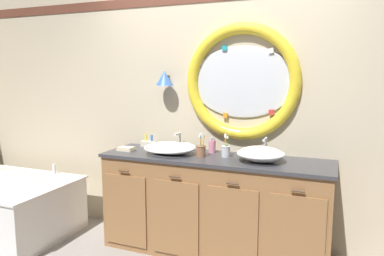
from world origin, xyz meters
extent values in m
cube|color=beige|center=(0.00, 0.59, 1.30)|extent=(6.40, 0.08, 2.60)
ellipsoid|color=silver|center=(0.23, 0.54, 1.55)|extent=(0.95, 0.02, 0.65)
torus|color=yellow|center=(0.23, 0.53, 1.55)|extent=(1.06, 0.11, 1.06)
cube|color=green|center=(0.71, 0.52, 1.53)|extent=(0.05, 0.01, 0.05)
cube|color=silver|center=(0.49, 0.52, 1.82)|extent=(0.05, 0.01, 0.05)
cube|color=teal|center=(0.07, 0.52, 1.86)|extent=(0.05, 0.01, 0.05)
cube|color=purple|center=(-0.19, 0.52, 1.70)|extent=(0.05, 0.01, 0.05)
cube|color=#2866B7|center=(-0.21, 0.52, 1.44)|extent=(0.05, 0.01, 0.05)
cube|color=orange|center=(0.09, 0.52, 1.24)|extent=(0.05, 0.01, 0.05)
cube|color=red|center=(0.51, 0.52, 1.29)|extent=(0.05, 0.01, 0.05)
cylinder|color=#4C3823|center=(-0.50, 0.51, 1.60)|extent=(0.02, 0.09, 0.02)
cone|color=blue|center=(-0.50, 0.46, 1.58)|extent=(0.17, 0.17, 0.14)
cube|color=olive|center=(0.06, 0.28, 0.43)|extent=(2.01, 0.54, 0.87)
cube|color=#38383D|center=(0.06, 0.28, 0.88)|extent=(2.04, 0.58, 0.03)
cube|color=#38383D|center=(0.06, 0.54, 0.81)|extent=(2.01, 0.02, 0.11)
cube|color=olive|center=(-0.69, 0.00, 0.39)|extent=(0.42, 0.02, 0.66)
cylinder|color=#422D1E|center=(-0.69, -0.01, 0.76)|extent=(0.10, 0.01, 0.01)
cube|color=olive|center=(-0.19, 0.00, 0.39)|extent=(0.42, 0.02, 0.66)
cylinder|color=#422D1E|center=(-0.19, -0.01, 0.76)|extent=(0.10, 0.01, 0.01)
cube|color=olive|center=(0.31, 0.00, 0.39)|extent=(0.42, 0.02, 0.66)
cylinder|color=#422D1E|center=(0.31, -0.01, 0.76)|extent=(0.10, 0.01, 0.01)
cube|color=olive|center=(0.82, 0.00, 0.39)|extent=(0.42, 0.02, 0.66)
cylinder|color=#422D1E|center=(0.82, -0.01, 0.76)|extent=(0.10, 0.01, 0.01)
cylinder|color=silver|center=(-1.76, 0.28, 0.61)|extent=(0.04, 0.04, 0.11)
ellipsoid|color=white|center=(-0.35, 0.25, 0.95)|extent=(0.46, 0.31, 0.11)
torus|color=white|center=(-0.35, 0.25, 0.96)|extent=(0.48, 0.48, 0.02)
cylinder|color=silver|center=(-0.35, 0.25, 0.96)|extent=(0.03, 0.03, 0.01)
ellipsoid|color=white|center=(0.48, 0.25, 0.96)|extent=(0.38, 0.29, 0.13)
torus|color=white|center=(0.48, 0.25, 0.97)|extent=(0.40, 0.40, 0.02)
cylinder|color=silver|center=(0.48, 0.25, 0.97)|extent=(0.03, 0.03, 0.01)
cylinder|color=silver|center=(-0.35, 0.48, 0.91)|extent=(0.05, 0.05, 0.02)
cylinder|color=silver|center=(-0.35, 0.48, 0.99)|extent=(0.02, 0.02, 0.14)
sphere|color=silver|center=(-0.35, 0.48, 1.06)|extent=(0.03, 0.03, 0.03)
cylinder|color=silver|center=(-0.35, 0.41, 1.06)|extent=(0.02, 0.13, 0.02)
cylinder|color=silver|center=(-0.43, 0.48, 0.93)|extent=(0.04, 0.04, 0.06)
cylinder|color=silver|center=(-0.28, 0.48, 0.93)|extent=(0.04, 0.04, 0.06)
cube|color=silver|center=(-0.43, 0.48, 0.96)|extent=(0.05, 0.01, 0.01)
cube|color=silver|center=(-0.28, 0.48, 0.96)|extent=(0.05, 0.01, 0.01)
cylinder|color=silver|center=(0.48, 0.48, 0.91)|extent=(0.05, 0.05, 0.02)
cylinder|color=silver|center=(0.48, 0.48, 0.99)|extent=(0.02, 0.02, 0.14)
sphere|color=silver|center=(0.48, 0.48, 1.06)|extent=(0.03, 0.03, 0.03)
cylinder|color=silver|center=(0.48, 0.41, 1.06)|extent=(0.02, 0.12, 0.02)
cylinder|color=silver|center=(0.40, 0.48, 0.93)|extent=(0.04, 0.04, 0.06)
cylinder|color=silver|center=(0.56, 0.48, 0.93)|extent=(0.04, 0.04, 0.06)
cube|color=silver|center=(0.40, 0.48, 0.96)|extent=(0.05, 0.01, 0.01)
cube|color=silver|center=(0.56, 0.48, 0.96)|extent=(0.05, 0.01, 0.01)
cylinder|color=#996647|center=(-0.05, 0.24, 0.95)|extent=(0.08, 0.08, 0.10)
torus|color=#996647|center=(-0.05, 0.24, 1.00)|extent=(0.09, 0.09, 0.01)
cylinder|color=orange|center=(-0.03, 0.23, 1.00)|extent=(0.03, 0.03, 0.17)
cube|color=white|center=(-0.03, 0.23, 1.10)|extent=(0.02, 0.02, 0.03)
cylinder|color=#19ADB2|center=(-0.05, 0.25, 1.00)|extent=(0.03, 0.04, 0.17)
cube|color=white|center=(-0.05, 0.25, 1.09)|extent=(0.02, 0.02, 0.03)
cylinder|color=orange|center=(-0.05, 0.22, 0.99)|extent=(0.03, 0.04, 0.17)
cube|color=white|center=(-0.05, 0.22, 1.09)|extent=(0.02, 0.02, 0.03)
cylinder|color=silver|center=(0.16, 0.31, 0.95)|extent=(0.07, 0.07, 0.09)
torus|color=silver|center=(0.16, 0.31, 0.99)|extent=(0.08, 0.08, 0.01)
cylinder|color=green|center=(0.17, 0.31, 0.99)|extent=(0.02, 0.04, 0.15)
cube|color=white|center=(0.17, 0.31, 1.08)|extent=(0.03, 0.02, 0.03)
cylinder|color=orange|center=(0.15, 0.32, 1.00)|extent=(0.01, 0.03, 0.17)
cube|color=white|center=(0.15, 0.32, 1.10)|extent=(0.02, 0.02, 0.02)
cylinder|color=orange|center=(0.16, 0.30, 0.99)|extent=(0.03, 0.02, 0.16)
cube|color=white|center=(0.16, 0.30, 1.08)|extent=(0.02, 0.02, 0.02)
cylinder|color=pink|center=(-0.01, 0.43, 0.96)|extent=(0.07, 0.07, 0.12)
cylinder|color=silver|center=(-0.01, 0.43, 1.03)|extent=(0.04, 0.04, 0.02)
cylinder|color=silver|center=(-0.01, 0.41, 1.04)|extent=(0.01, 0.04, 0.01)
cube|color=beige|center=(-0.80, 0.21, 0.91)|extent=(0.16, 0.11, 0.02)
cube|color=beige|center=(-0.80, 0.21, 0.92)|extent=(0.15, 0.10, 0.02)
cube|color=beige|center=(-0.69, 0.47, 0.93)|extent=(0.15, 0.09, 0.06)
cylinder|color=yellow|center=(-0.73, 0.47, 0.99)|extent=(0.02, 0.02, 0.07)
cylinder|color=blue|center=(-0.66, 0.47, 0.99)|extent=(0.02, 0.02, 0.07)
camera|label=1|loc=(1.05, -2.72, 1.62)|focal=34.07mm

